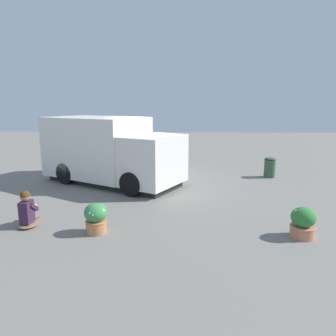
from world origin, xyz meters
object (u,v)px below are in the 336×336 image
Objects in this scene: person_customer at (27,212)px; planter_flowering_near at (303,222)px; planter_flowering_far at (96,218)px; trash_bin at (270,167)px; food_truck at (109,152)px.

planter_flowering_near is (0.38, 6.29, -0.03)m from person_customer.
planter_flowering_near is at bearing 89.23° from planter_flowering_far.
person_customer is 1.27× the size of planter_flowering_far.
planter_flowering_near is 4.57m from planter_flowering_far.
person_customer is 1.75m from planter_flowering_far.
trash_bin is at bearing 135.96° from planter_flowering_far.
trash_bin is (-5.31, 7.17, 0.04)m from person_customer.
planter_flowering_near is (4.65, 5.26, -0.80)m from food_truck.
food_truck is 6.94× the size of trash_bin.
food_truck is 7.06m from planter_flowering_near.
person_customer is 8.92m from trash_bin.
food_truck is 6.18× the size of person_customer.
planter_flowering_far is at bearing 8.49° from food_truck.
trash_bin reaches higher than planter_flowering_near.
person_customer reaches higher than planter_flowering_far.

